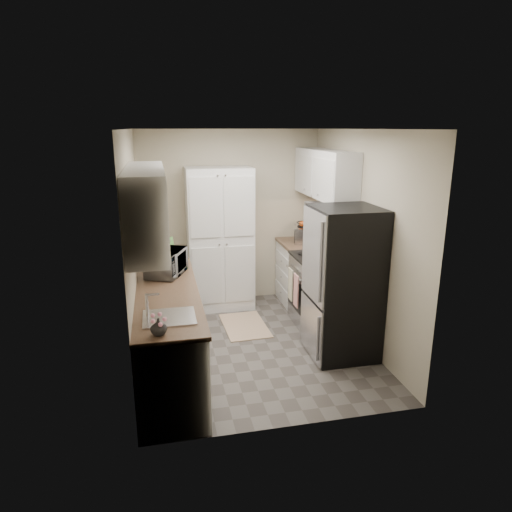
{
  "coord_description": "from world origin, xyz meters",
  "views": [
    {
      "loc": [
        -1.03,
        -4.89,
        2.51
      ],
      "look_at": [
        0.07,
        0.15,
        1.06
      ],
      "focal_mm": 32.0,
      "sensor_mm": 36.0,
      "label": 1
    }
  ],
  "objects": [
    {
      "name": "fruit_basket",
      "position": [
        1.01,
        1.21,
        1.2
      ],
      "size": [
        0.28,
        0.28,
        0.1
      ],
      "primitive_type": null,
      "rotation": [
        0.0,
        0.0,
        0.24
      ],
      "color": "orange",
      "rests_on": "toaster_oven"
    },
    {
      "name": "kitchen_mat",
      "position": [
        -0.0,
        0.54,
        0.01
      ],
      "size": [
        0.57,
        0.89,
        0.01
      ],
      "primitive_type": "cube",
      "rotation": [
        0.0,
        0.0,
        0.04
      ],
      "color": "tan",
      "rests_on": "ground"
    },
    {
      "name": "pantry_cabinet",
      "position": [
        -0.2,
        1.32,
        1.0
      ],
      "size": [
        0.9,
        0.55,
        2.0
      ],
      "primitive_type": "cube",
      "color": "silver",
      "rests_on": "ground"
    },
    {
      "name": "microwave",
      "position": [
        -0.97,
        0.09,
        1.06
      ],
      "size": [
        0.51,
        0.6,
        0.28
      ],
      "primitive_type": "imported",
      "rotation": [
        0.0,
        0.0,
        1.19
      ],
      "color": "#B2B1B6",
      "rests_on": "countertop_left"
    },
    {
      "name": "toaster_oven",
      "position": [
        1.02,
        1.21,
        1.03
      ],
      "size": [
        0.41,
        0.47,
        0.23
      ],
      "primitive_type": "cube",
      "rotation": [
        0.0,
        0.0,
        -0.29
      ],
      "color": "#AAA9AE",
      "rests_on": "countertop_right"
    },
    {
      "name": "ground",
      "position": [
        0.0,
        0.0,
        0.0
      ],
      "size": [
        3.2,
        3.2,
        0.0
      ],
      "primitive_type": "plane",
      "color": "#56514C",
      "rests_on": "ground"
    },
    {
      "name": "base_cabinet_right",
      "position": [
        0.99,
        1.19,
        0.44
      ],
      "size": [
        0.6,
        0.8,
        0.88
      ],
      "primitive_type": "cube",
      "color": "silver",
      "rests_on": "ground"
    },
    {
      "name": "wine_bottle",
      "position": [
        -0.98,
        0.34,
        1.06
      ],
      "size": [
        0.07,
        0.07,
        0.28
      ],
      "primitive_type": "cylinder",
      "color": "black",
      "rests_on": "countertop_left"
    },
    {
      "name": "countertop_left",
      "position": [
        -0.99,
        -0.43,
        0.9
      ],
      "size": [
        0.63,
        2.33,
        0.04
      ],
      "primitive_type": "cube",
      "color": "brown",
      "rests_on": "base_cabinet_left"
    },
    {
      "name": "cutting_board",
      "position": [
        -0.9,
        0.54,
        1.07
      ],
      "size": [
        0.09,
        0.24,
        0.3
      ],
      "primitive_type": "cube",
      "rotation": [
        0.0,
        0.0,
        -0.29
      ],
      "color": "#448433",
      "rests_on": "countertop_left"
    },
    {
      "name": "base_cabinet_left",
      "position": [
        -0.99,
        -0.43,
        0.44
      ],
      "size": [
        0.6,
        2.3,
        0.88
      ],
      "primitive_type": "cube",
      "color": "silver",
      "rests_on": "ground"
    },
    {
      "name": "flower_vase",
      "position": [
        -1.08,
        -1.46,
        0.99
      ],
      "size": [
        0.16,
        0.16,
        0.14
      ],
      "primitive_type": "imported",
      "rotation": [
        0.0,
        0.0,
        -0.23
      ],
      "color": "silver",
      "rests_on": "countertop_left"
    },
    {
      "name": "refrigerator",
      "position": [
        0.94,
        -0.41,
        0.85
      ],
      "size": [
        0.7,
        0.72,
        1.7
      ],
      "primitive_type": "cube",
      "color": "#B7B7BC",
      "rests_on": "ground"
    },
    {
      "name": "room_shell",
      "position": [
        -0.02,
        -0.01,
        1.63
      ],
      "size": [
        2.64,
        3.24,
        2.52
      ],
      "color": "#BCB198",
      "rests_on": "ground"
    },
    {
      "name": "electric_range",
      "position": [
        0.97,
        0.39,
        0.48
      ],
      "size": [
        0.71,
        0.78,
        1.13
      ],
      "color": "#B7B7BC",
      "rests_on": "ground"
    },
    {
      "name": "countertop_right",
      "position": [
        0.99,
        1.19,
        0.9
      ],
      "size": [
        0.63,
        0.83,
        0.04
      ],
      "primitive_type": "cube",
      "color": "brown",
      "rests_on": "base_cabinet_right"
    }
  ]
}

